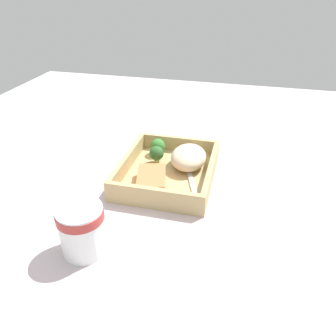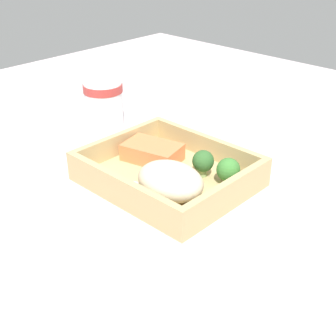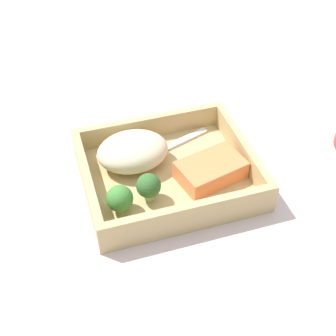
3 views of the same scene
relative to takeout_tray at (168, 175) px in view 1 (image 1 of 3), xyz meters
The scene contains 10 objects.
ground_plane 1.60cm from the takeout_tray, ahead, with size 160.00×160.00×2.00cm, color beige.
takeout_tray is the anchor object (origin of this frame).
tray_rim 2.52cm from the takeout_tray, ahead, with size 25.71×21.53×3.85cm.
salmon_fillet 6.79cm from the takeout_tray, 158.61° to the left, with size 9.80×6.24×3.00cm, color #EC7A48.
mashed_potatoes 6.82cm from the takeout_tray, 43.01° to the right, with size 11.11×8.65×5.15cm, color beige.
broccoli_floret_1 6.59cm from the takeout_tray, 43.73° to the left, with size 3.60×3.60×4.58cm.
broccoli_floret_2 10.31cm from the takeout_tray, 29.63° to the left, with size 3.83×3.83×4.38cm.
fork 5.76cm from the takeout_tray, 98.07° to the right, with size 15.50×6.62×0.44cm.
paper_cup 28.50cm from the takeout_tray, 161.98° to the left, with size 8.15×8.15×9.33cm.
receipt_slip 27.19cm from the takeout_tray, 66.94° to the right, with size 8.87×15.72×0.24cm, color white.
Camera 1 is at (-64.71, -15.94, 43.34)cm, focal length 35.00 mm.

